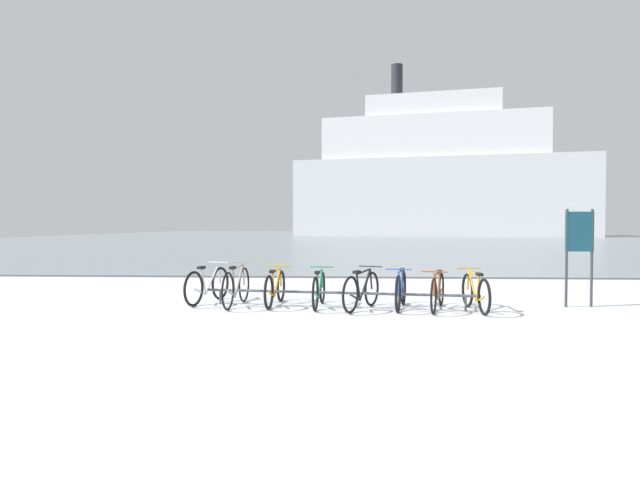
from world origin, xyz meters
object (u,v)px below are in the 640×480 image
Objects in this scene: bicycle_1 at (236,286)px; ferry_ship at (437,178)px; bicycle_2 at (275,288)px; bicycle_5 at (401,290)px; bicycle_7 at (475,292)px; bicycle_3 at (319,289)px; bicycle_4 at (362,290)px; info_sign at (579,241)px; bicycle_6 at (438,291)px; bicycle_0 at (208,285)px.

ferry_ship is at bearing 77.53° from bicycle_1.
bicycle_5 is at bearing -6.68° from bicycle_2.
bicycle_1 is at bearing 175.12° from bicycle_7.
bicycle_1 is 3.10m from bicycle_5.
bicycle_1 reaches higher than bicycle_3.
bicycle_5 is (0.72, 0.15, -0.00)m from bicycle_4.
ferry_ship is (7.63, 63.55, 6.59)m from info_sign.
bicycle_3 is 2.18m from bicycle_6.
bicycle_2 is at bearing 173.32° from bicycle_5.
bicycle_3 is at bearing 174.23° from bicycle_7.
bicycle_4 is 2.04m from bicycle_7.
info_sign is at bearing 1.13° from bicycle_2.
bicycle_5 is 0.04× the size of ferry_ship.
bicycle_4 is at bearing -100.36° from ferry_ship.
ferry_ship is (11.00, 63.94, 7.49)m from bicycle_5.
bicycle_2 is 5.81m from info_sign.
ferry_ship reaches higher than bicycle_6.
info_sign is (2.71, 0.50, 0.90)m from bicycle_6.
bicycle_1 is 1.10× the size of bicycle_7.
info_sign is (3.37, 0.39, 0.89)m from bicycle_5.
bicycle_2 is at bearing 7.42° from bicycle_1.
bicycle_0 is 7.17m from info_sign.
bicycle_3 is at bearing 174.66° from bicycle_6.
ferry_ship reaches higher than bicycle_4.
info_sign is (4.88, 0.30, 0.91)m from bicycle_3.
bicycle_5 reaches higher than bicycle_3.
bicycle_1 reaches higher than bicycle_7.
bicycle_0 is 4.45m from bicycle_6.
bicycle_6 is 0.66m from bicycle_7.
bicycle_6 is (4.40, -0.65, -0.02)m from bicycle_0.
bicycle_6 is at bearing -169.52° from info_sign.
info_sign reaches higher than bicycle_4.
bicycle_4 is 65.58m from ferry_ship.
bicycle_4 is (2.38, -0.33, -0.02)m from bicycle_1.
bicycle_0 is 1.11× the size of bicycle_4.
bicycle_4 is 0.74m from bicycle_5.
bicycle_3 is 0.83m from bicycle_4.
info_sign is at bearing 7.53° from bicycle_4.
bicycle_2 is 0.90× the size of info_sign.
bicycle_3 is 1.07× the size of bicycle_4.
bicycle_5 reaches higher than bicycle_6.
info_sign is (4.09, 0.54, 0.89)m from bicycle_4.
bicycle_5 reaches higher than bicycle_2.
bicycle_2 is 65.48m from ferry_ship.
ferry_ship is at bearing 76.91° from bicycle_0.
ferry_ship reaches higher than bicycle_5.
bicycle_7 is at bearing -98.59° from ferry_ship.
bicycle_4 is (1.64, -0.43, 0.01)m from bicycle_2.
info_sign reaches higher than bicycle_7.
ferry_ship is at bearing 79.64° from bicycle_4.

